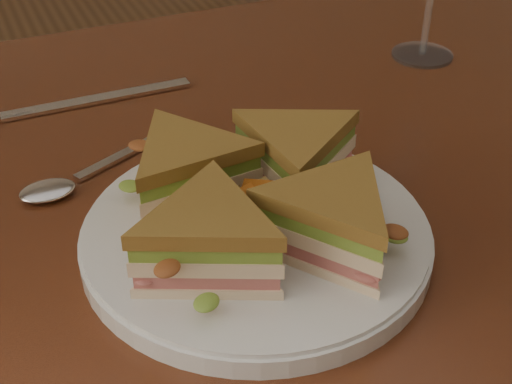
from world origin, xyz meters
TOP-DOWN VIEW (x-y plane):
  - table at (0.00, 0.00)m, footprint 1.20×0.80m
  - plate at (0.03, -0.09)m, footprint 0.27×0.27m
  - sandwich_wedges at (0.03, -0.09)m, footprint 0.27×0.27m
  - crisps_mound at (0.03, -0.09)m, footprint 0.09×0.09m
  - spoon at (-0.09, 0.05)m, footprint 0.17×0.09m
  - knife at (-0.04, 0.19)m, footprint 0.22×0.02m

SIDE VIEW (x-z plane):
  - table at x=0.00m, z-range 0.28..1.03m
  - knife at x=-0.04m, z-range 0.75..0.75m
  - spoon at x=-0.09m, z-range 0.75..0.76m
  - plate at x=0.03m, z-range 0.75..0.77m
  - crisps_mound at x=0.03m, z-range 0.77..0.82m
  - sandwich_wedges at x=0.03m, z-range 0.77..0.82m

